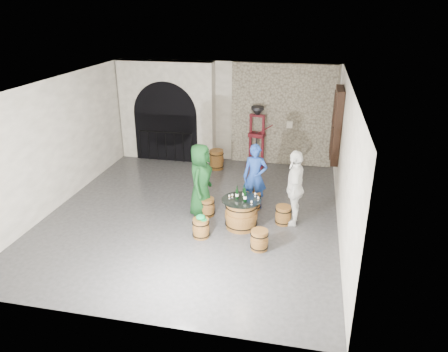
% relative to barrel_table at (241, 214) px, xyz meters
% --- Properties ---
extents(ground, '(8.00, 8.00, 0.00)m').
position_rel_barrel_table_xyz_m(ground, '(-1.28, 0.49, -0.35)').
color(ground, '#313234').
rests_on(ground, ground).
extents(wall_back, '(8.00, 0.00, 8.00)m').
position_rel_barrel_table_xyz_m(wall_back, '(-1.28, 4.49, 1.25)').
color(wall_back, silver).
rests_on(wall_back, ground).
extents(wall_front, '(8.00, 0.00, 8.00)m').
position_rel_barrel_table_xyz_m(wall_front, '(-1.28, -3.51, 1.25)').
color(wall_front, silver).
rests_on(wall_front, ground).
extents(wall_left, '(0.00, 8.00, 8.00)m').
position_rel_barrel_table_xyz_m(wall_left, '(-4.78, 0.49, 1.25)').
color(wall_left, silver).
rests_on(wall_left, ground).
extents(wall_right, '(0.00, 8.00, 8.00)m').
position_rel_barrel_table_xyz_m(wall_right, '(2.22, 0.49, 1.25)').
color(wall_right, silver).
rests_on(wall_right, ground).
extents(ceiling, '(8.00, 8.00, 0.00)m').
position_rel_barrel_table_xyz_m(ceiling, '(-1.28, 0.49, 2.85)').
color(ceiling, beige).
rests_on(ceiling, wall_back).
extents(stone_facing_panel, '(3.20, 0.12, 3.18)m').
position_rel_barrel_table_xyz_m(stone_facing_panel, '(0.52, 4.43, 1.25)').
color(stone_facing_panel, gray).
rests_on(stone_facing_panel, ground).
extents(arched_opening, '(3.10, 0.60, 3.19)m').
position_rel_barrel_table_xyz_m(arched_opening, '(-3.18, 4.22, 1.23)').
color(arched_opening, silver).
rests_on(arched_opening, ground).
extents(shuttered_window, '(0.23, 1.10, 2.00)m').
position_rel_barrel_table_xyz_m(shuttered_window, '(2.10, 2.89, 1.45)').
color(shuttered_window, black).
rests_on(shuttered_window, wall_right).
extents(barrel_table, '(0.92, 0.92, 0.71)m').
position_rel_barrel_table_xyz_m(barrel_table, '(0.00, 0.00, 0.00)').
color(barrel_table, brown).
rests_on(barrel_table, ground).
extents(barrel_stool_left, '(0.39, 0.39, 0.45)m').
position_rel_barrel_table_xyz_m(barrel_stool_left, '(-0.93, 0.42, -0.13)').
color(barrel_stool_left, brown).
rests_on(barrel_stool_left, ground).
extents(barrel_stool_far, '(0.39, 0.39, 0.45)m').
position_rel_barrel_table_xyz_m(barrel_stool_far, '(0.14, 1.01, -0.13)').
color(barrel_stool_far, brown).
rests_on(barrel_stool_far, ground).
extents(barrel_stool_right, '(0.39, 0.39, 0.45)m').
position_rel_barrel_table_xyz_m(barrel_stool_right, '(0.95, 0.38, -0.13)').
color(barrel_stool_right, brown).
rests_on(barrel_stool_right, ground).
extents(barrel_stool_near_right, '(0.39, 0.39, 0.45)m').
position_rel_barrel_table_xyz_m(barrel_stool_near_right, '(0.54, -0.86, -0.13)').
color(barrel_stool_near_right, brown).
rests_on(barrel_stool_near_right, ground).
extents(barrel_stool_near_left, '(0.39, 0.39, 0.45)m').
position_rel_barrel_table_xyz_m(barrel_stool_near_left, '(-0.80, -0.63, -0.13)').
color(barrel_stool_near_left, brown).
rests_on(barrel_stool_near_left, ground).
extents(green_cap, '(0.25, 0.21, 0.12)m').
position_rel_barrel_table_xyz_m(green_cap, '(-0.80, -0.63, 0.14)').
color(green_cap, '#0B823C').
rests_on(green_cap, barrel_stool_near_left).
extents(person_green, '(0.62, 0.91, 1.80)m').
position_rel_barrel_table_xyz_m(person_green, '(-1.09, 0.50, 0.55)').
color(person_green, '#103916').
rests_on(person_green, ground).
extents(person_blue, '(0.61, 0.41, 1.67)m').
position_rel_barrel_table_xyz_m(person_blue, '(0.15, 1.11, 0.48)').
color(person_blue, navy).
rests_on(person_blue, ground).
extents(person_white, '(0.49, 1.08, 1.82)m').
position_rel_barrel_table_xyz_m(person_white, '(1.17, 0.47, 0.56)').
color(person_white, white).
rests_on(person_white, ground).
extents(wine_bottle_left, '(0.08, 0.08, 0.32)m').
position_rel_barrel_table_xyz_m(wine_bottle_left, '(-0.11, 0.02, 0.49)').
color(wine_bottle_left, black).
rests_on(wine_bottle_left, barrel_table).
extents(wine_bottle_center, '(0.08, 0.08, 0.32)m').
position_rel_barrel_table_xyz_m(wine_bottle_center, '(0.09, -0.08, 0.49)').
color(wine_bottle_center, black).
rests_on(wine_bottle_center, barrel_table).
extents(wine_bottle_right, '(0.08, 0.08, 0.32)m').
position_rel_barrel_table_xyz_m(wine_bottle_right, '(0.04, 0.10, 0.49)').
color(wine_bottle_right, black).
rests_on(wine_bottle_right, barrel_table).
extents(tasting_glass_a, '(0.05, 0.05, 0.10)m').
position_rel_barrel_table_xyz_m(tasting_glass_a, '(-0.28, -0.02, 0.41)').
color(tasting_glass_a, '#C38325').
rests_on(tasting_glass_a, barrel_table).
extents(tasting_glass_b, '(0.05, 0.05, 0.10)m').
position_rel_barrel_table_xyz_m(tasting_glass_b, '(0.38, 0.02, 0.41)').
color(tasting_glass_b, '#C38325').
rests_on(tasting_glass_b, barrel_table).
extents(tasting_glass_c, '(0.05, 0.05, 0.10)m').
position_rel_barrel_table_xyz_m(tasting_glass_c, '(-0.17, 0.28, 0.41)').
color(tasting_glass_c, '#C38325').
rests_on(tasting_glass_c, barrel_table).
extents(tasting_glass_d, '(0.05, 0.05, 0.10)m').
position_rel_barrel_table_xyz_m(tasting_glass_d, '(0.28, 0.22, 0.41)').
color(tasting_glass_d, '#C38325').
rests_on(tasting_glass_d, barrel_table).
extents(tasting_glass_e, '(0.05, 0.05, 0.10)m').
position_rel_barrel_table_xyz_m(tasting_glass_e, '(0.26, -0.22, 0.41)').
color(tasting_glass_e, '#C38325').
rests_on(tasting_glass_e, barrel_table).
extents(tasting_glass_f, '(0.05, 0.05, 0.10)m').
position_rel_barrel_table_xyz_m(tasting_glass_f, '(-0.22, 0.05, 0.41)').
color(tasting_glass_f, '#C38325').
rests_on(tasting_glass_f, barrel_table).
extents(side_barrel, '(0.46, 0.46, 0.62)m').
position_rel_barrel_table_xyz_m(side_barrel, '(-1.40, 3.54, -0.05)').
color(side_barrel, brown).
rests_on(side_barrel, ground).
extents(corking_press, '(0.81, 0.52, 1.94)m').
position_rel_barrel_table_xyz_m(corking_press, '(-0.21, 4.03, 0.77)').
color(corking_press, '#4D0C16').
rests_on(corking_press, ground).
extents(control_box, '(0.18, 0.10, 0.22)m').
position_rel_barrel_table_xyz_m(control_box, '(0.77, 4.35, 1.00)').
color(control_box, silver).
rests_on(control_box, wall_back).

